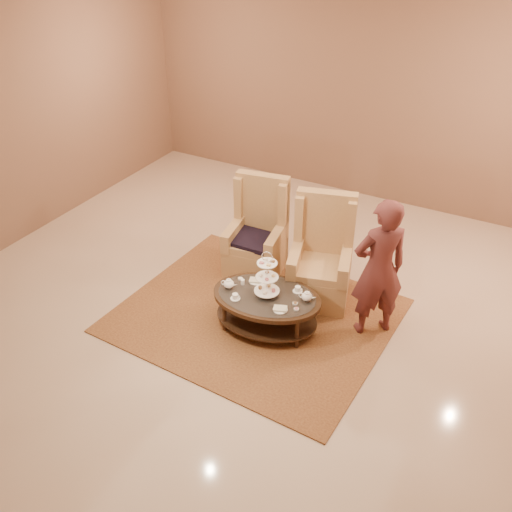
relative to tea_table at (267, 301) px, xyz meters
The scene contains 8 objects.
ground 0.50m from the tea_table, behind, with size 8.00×8.00×0.00m, color #C8AC95.
ceiling 0.50m from the tea_table, behind, with size 8.00×8.00×0.02m, color silver.
wall_back 4.25m from the tea_table, 94.13° to the left, with size 8.00×0.04×3.50m, color #835D47.
rug 0.47m from the tea_table, 151.28° to the left, with size 3.35×2.84×0.02m.
tea_table is the anchor object (origin of this frame).
armchair_left 1.31m from the tea_table, 123.36° to the left, with size 0.84×0.87×1.36m.
armchair_right 0.99m from the tea_table, 72.84° to the left, with size 0.94×0.96×1.40m.
person 1.37m from the tea_table, 26.81° to the left, with size 0.77×0.75×1.78m.
Camera 1 is at (2.78, -4.83, 4.54)m, focal length 40.00 mm.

